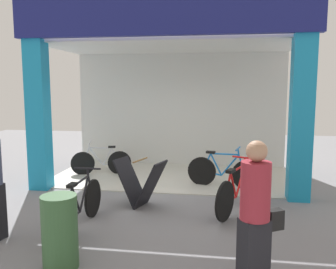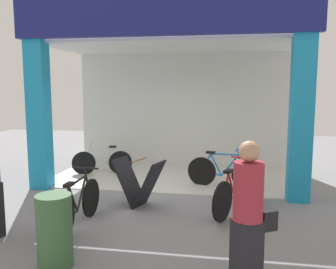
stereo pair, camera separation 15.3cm
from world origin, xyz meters
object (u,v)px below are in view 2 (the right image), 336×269
(bicycle_inside_1, at_px, (223,172))
(bicycle_parked_0, at_px, (78,205))
(sandwich_board_sign, at_px, (139,183))
(trash_bin, at_px, (55,231))
(pedestrian_2, at_px, (248,214))
(bicycle_parked_1, at_px, (235,192))
(bicycle_inside_0, at_px, (102,161))

(bicycle_inside_1, xyz_separation_m, bicycle_parked_0, (-2.22, -2.64, -0.00))
(bicycle_parked_0, xyz_separation_m, sandwich_board_sign, (0.69, 1.16, 0.08))
(bicycle_inside_1, height_order, trash_bin, trash_bin)
(sandwich_board_sign, height_order, pedestrian_2, pedestrian_2)
(bicycle_parked_1, bearing_deg, trash_bin, -133.63)
(bicycle_inside_1, height_order, sandwich_board_sign, bicycle_inside_1)
(bicycle_inside_1, xyz_separation_m, pedestrian_2, (0.33, -3.97, 0.49))
(pedestrian_2, bearing_deg, bicycle_inside_1, 94.70)
(bicycle_inside_1, bearing_deg, bicycle_parked_1, -81.29)
(bicycle_inside_0, bearing_deg, bicycle_parked_0, -76.22)
(bicycle_parked_0, relative_size, bicycle_parked_1, 1.04)
(bicycle_inside_1, bearing_deg, bicycle_parked_0, -130.08)
(bicycle_inside_0, bearing_deg, bicycle_inside_1, -13.45)
(bicycle_parked_1, xyz_separation_m, trash_bin, (-2.22, -2.33, 0.08))
(bicycle_inside_0, bearing_deg, pedestrian_2, -54.34)
(bicycle_parked_0, distance_m, trash_bin, 1.26)
(bicycle_inside_0, height_order, trash_bin, trash_bin)
(bicycle_inside_0, xyz_separation_m, sandwich_board_sign, (1.52, -2.21, 0.11))
(trash_bin, bearing_deg, pedestrian_2, -2.40)
(bicycle_parked_1, bearing_deg, bicycle_inside_1, 98.71)
(bicycle_inside_0, height_order, pedestrian_2, pedestrian_2)
(bicycle_inside_0, relative_size, sandwich_board_sign, 1.45)
(bicycle_parked_0, xyz_separation_m, pedestrian_2, (2.55, -1.33, 0.49))
(bicycle_inside_1, distance_m, pedestrian_2, 4.01)
(bicycle_parked_0, distance_m, bicycle_parked_1, 2.69)
(bicycle_inside_0, xyz_separation_m, bicycle_inside_1, (3.04, -0.73, 0.03))
(pedestrian_2, xyz_separation_m, trash_bin, (-2.31, 0.10, -0.39))
(bicycle_inside_1, relative_size, bicycle_parked_1, 1.02)
(pedestrian_2, bearing_deg, bicycle_parked_1, 92.12)
(bicycle_parked_1, distance_m, trash_bin, 3.22)
(pedestrian_2, bearing_deg, bicycle_inside_0, 125.66)
(bicycle_parked_1, relative_size, sandwich_board_sign, 1.56)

